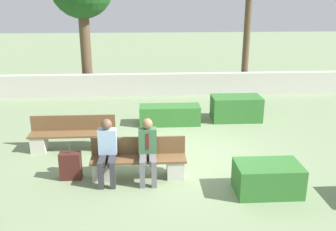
% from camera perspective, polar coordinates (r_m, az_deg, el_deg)
% --- Properties ---
extents(ground_plane, '(60.00, 60.00, 0.00)m').
position_cam_1_polar(ground_plane, '(9.23, 2.12, -6.25)').
color(ground_plane, gray).
extents(perimeter_wall, '(13.64, 0.30, 0.86)m').
position_cam_1_polar(perimeter_wall, '(14.56, 0.00, 4.75)').
color(perimeter_wall, beige).
rests_on(perimeter_wall, ground_plane).
extents(bench_front, '(2.04, 0.48, 0.85)m').
position_cam_1_polar(bench_front, '(8.16, -4.51, -7.14)').
color(bench_front, brown).
rests_on(bench_front, ground_plane).
extents(bench_left_side, '(2.14, 0.48, 0.85)m').
position_cam_1_polar(bench_left_side, '(9.81, -14.31, -3.17)').
color(bench_left_side, brown).
rests_on(bench_left_side, ground_plane).
extents(person_seated_man, '(0.38, 0.63, 1.34)m').
position_cam_1_polar(person_seated_man, '(7.86, -3.11, -4.86)').
color(person_seated_man, slate).
rests_on(person_seated_man, ground_plane).
extents(person_seated_woman, '(0.38, 0.63, 1.35)m').
position_cam_1_polar(person_seated_woman, '(7.91, -9.27, -4.89)').
color(person_seated_woman, '#333338').
rests_on(person_seated_woman, ground_plane).
extents(hedge_block_near_left, '(1.28, 0.79, 0.61)m').
position_cam_1_polar(hedge_block_near_left, '(7.80, 14.94, -9.24)').
color(hedge_block_near_left, '#33702D').
rests_on(hedge_block_near_left, ground_plane).
extents(hedge_block_near_right, '(1.52, 0.83, 0.76)m').
position_cam_1_polar(hedge_block_near_right, '(11.90, 10.34, 1.10)').
color(hedge_block_near_right, '#33702D').
rests_on(hedge_block_near_right, ground_plane).
extents(hedge_block_mid_left, '(1.82, 0.63, 0.58)m').
position_cam_1_polar(hedge_block_mid_left, '(11.35, 0.25, 0.08)').
color(hedge_block_mid_left, '#33702D').
rests_on(hedge_block_mid_left, ground_plane).
extents(suitcase, '(0.45, 0.24, 0.80)m').
position_cam_1_polar(suitcase, '(8.33, -14.62, -7.43)').
color(suitcase, '#471E19').
rests_on(suitcase, ground_plane).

